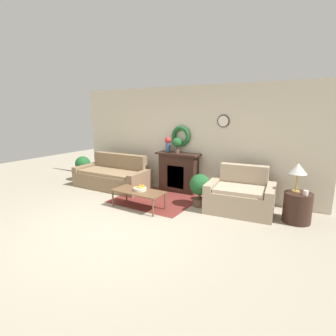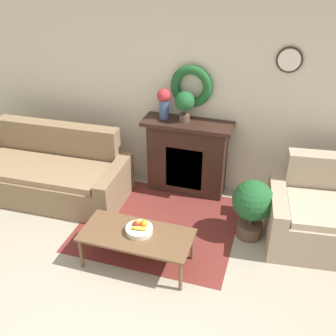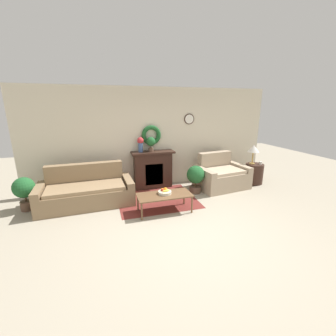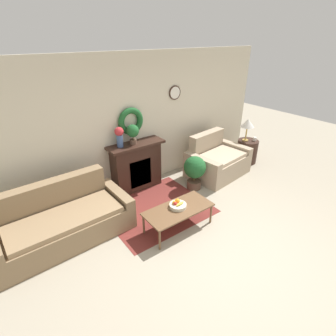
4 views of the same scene
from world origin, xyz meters
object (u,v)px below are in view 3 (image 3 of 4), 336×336
at_px(side_table_by_loveseat, 254,174).
at_px(potted_plant_floor_by_loveseat, 196,177).
at_px(potted_plant_on_mantel, 151,142).
at_px(potted_plant_floor_by_couch, 24,190).
at_px(fireplace, 153,169).
at_px(loveseat_right, 221,176).
at_px(couch_left, 87,191).
at_px(fruit_bowl, 165,192).
at_px(mug, 261,163).
at_px(vase_on_mantel_left, 140,143).
at_px(table_lamp, 254,149).
at_px(coffee_table, 164,196).

distance_m(side_table_by_loveseat, potted_plant_floor_by_loveseat, 1.96).
xyz_separation_m(potted_plant_on_mantel, potted_plant_floor_by_couch, (-2.94, -0.57, -0.80)).
bearing_deg(fireplace, potted_plant_floor_by_loveseat, -37.52).
bearing_deg(potted_plant_floor_by_couch, loveseat_right, 0.33).
bearing_deg(couch_left, fruit_bowl, -30.44).
bearing_deg(mug, potted_plant_floor_by_couch, 179.39).
bearing_deg(potted_plant_on_mantel, mug, -11.63).
bearing_deg(potted_plant_floor_by_couch, mug, -0.61).
distance_m(loveseat_right, side_table_by_loveseat, 1.10).
height_order(side_table_by_loveseat, mug, mug).
distance_m(mug, vase_on_mantel_left, 3.47).
relative_size(loveseat_right, table_lamp, 2.64).
xyz_separation_m(vase_on_mantel_left, potted_plant_floor_by_loveseat, (1.28, -0.74, -0.81)).
bearing_deg(loveseat_right, couch_left, 174.18).
relative_size(couch_left, loveseat_right, 1.45).
distance_m(coffee_table, vase_on_mantel_left, 1.81).
bearing_deg(side_table_by_loveseat, vase_on_mantel_left, 170.12).
relative_size(fireplace, potted_plant_floor_by_couch, 1.55).
distance_m(loveseat_right, potted_plant_on_mantel, 2.15).
xyz_separation_m(coffee_table, potted_plant_on_mantel, (0.08, 1.54, 0.91)).
bearing_deg(side_table_by_loveseat, coffee_table, -161.81).
distance_m(fruit_bowl, potted_plant_floor_by_loveseat, 1.31).
height_order(fruit_bowl, potted_plant_floor_by_loveseat, potted_plant_floor_by_loveseat).
relative_size(fireplace, vase_on_mantel_left, 2.97).
height_order(mug, potted_plant_on_mantel, potted_plant_on_mantel).
relative_size(side_table_by_loveseat, table_lamp, 1.05).
bearing_deg(potted_plant_floor_by_loveseat, fireplace, 142.48).
xyz_separation_m(fruit_bowl, side_table_by_loveseat, (3.01, 0.95, -0.15)).
relative_size(potted_plant_floor_by_couch, potted_plant_floor_by_loveseat, 1.03).
distance_m(fruit_bowl, side_table_by_loveseat, 3.16).
height_order(fruit_bowl, potted_plant_floor_by_couch, potted_plant_floor_by_couch).
xyz_separation_m(coffee_table, potted_plant_floor_by_couch, (-2.87, 0.97, 0.11)).
bearing_deg(potted_plant_floor_by_loveseat, potted_plant_floor_by_couch, 177.76).
bearing_deg(vase_on_mantel_left, potted_plant_on_mantel, -4.15).
xyz_separation_m(loveseat_right, potted_plant_on_mantel, (-1.86, 0.54, 0.94)).
distance_m(fireplace, potted_plant_on_mantel, 0.75).
height_order(fruit_bowl, table_lamp, table_lamp).
bearing_deg(fireplace, coffee_table, -94.48).
xyz_separation_m(side_table_by_loveseat, table_lamp, (-0.06, 0.05, 0.73)).
xyz_separation_m(loveseat_right, fruit_bowl, (-1.92, -0.95, 0.11)).
relative_size(fruit_bowl, side_table_by_loveseat, 0.49).
height_order(couch_left, loveseat_right, loveseat_right).
relative_size(fruit_bowl, mug, 3.15).
distance_m(couch_left, fruit_bowl, 1.85).
bearing_deg(fireplace, couch_left, -160.08).
bearing_deg(coffee_table, mug, 16.07).
height_order(fireplace, mug, fireplace).
bearing_deg(mug, table_lamp, 141.84).
relative_size(mug, vase_on_mantel_left, 0.23).
relative_size(table_lamp, vase_on_mantel_left, 1.41).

